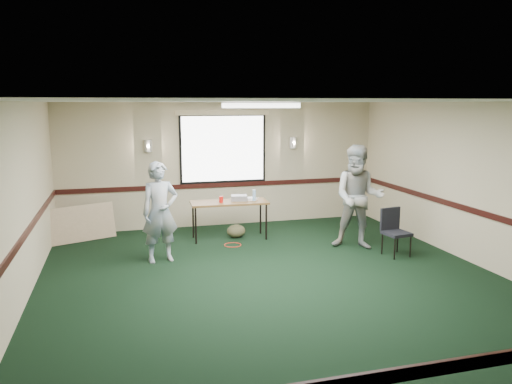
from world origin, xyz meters
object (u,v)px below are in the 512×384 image
object	(u,v)px
folding_table	(229,204)
projector	(239,198)
person_left	(160,212)
person_right	(358,197)
conference_chair	(394,228)

from	to	relation	value
folding_table	projector	size ratio (longest dim) A/B	4.95
projector	person_left	world-z (taller)	person_left
folding_table	person_right	distance (m)	2.52
folding_table	person_right	size ratio (longest dim) A/B	0.80
folding_table	conference_chair	size ratio (longest dim) A/B	1.84
conference_chair	person_left	distance (m)	4.11
person_left	folding_table	bearing A→B (deg)	26.79
conference_chair	person_right	world-z (taller)	person_right
projector	person_right	distance (m)	2.36
projector	person_left	xyz separation A→B (m)	(-1.65, -1.15, 0.05)
folding_table	projector	world-z (taller)	projector
projector	conference_chair	distance (m)	3.05
folding_table	conference_chair	xyz separation A→B (m)	(2.59, -1.83, -0.21)
folding_table	person_left	xyz separation A→B (m)	(-1.44, -1.09, 0.15)
conference_chair	person_right	xyz separation A→B (m)	(-0.43, 0.55, 0.47)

